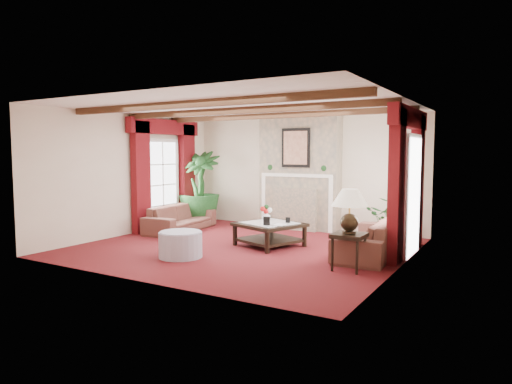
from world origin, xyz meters
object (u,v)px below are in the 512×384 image
Objects in this scene: coffee_table at (269,234)px; side_table at (349,252)px; potted_palm at (200,204)px; ottoman at (181,245)px; sofa_right at (370,232)px; sofa_left at (181,214)px.

side_table reaches higher than coffee_table.
potted_palm is 2.70× the size of ottoman.
sofa_right is at bearing -15.11° from potted_palm.
sofa_right is 1.99× the size of coffee_table.
coffee_table reaches higher than ottoman.
sofa_left is 3.60× the size of side_table.
sofa_left reaches higher than side_table.
potted_palm is at bearing 172.16° from coffee_table.
coffee_table is 2.20m from side_table.
sofa_right reaches higher than coffee_table.
potted_palm is (-0.22, 1.03, 0.13)m from sofa_left.
sofa_left is at bearing -97.08° from sofa_right.
potted_palm reaches higher than side_table.
sofa_left is 1.01× the size of potted_palm.
sofa_left is 1.88× the size of coffee_table.
sofa_left reaches higher than ottoman.
coffee_table is at bearing -107.03° from sofa_left.
coffee_table is at bearing -87.66° from sofa_right.
sofa_right is 5.00m from potted_palm.
sofa_right reaches higher than ottoman.
potted_palm is 3.26m from coffee_table.
sofa_left is at bearing -170.46° from coffee_table.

